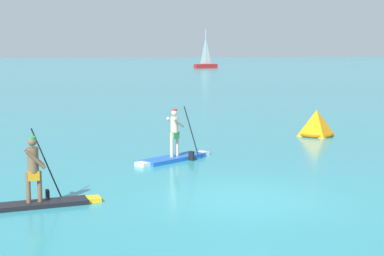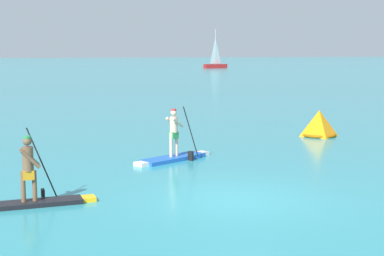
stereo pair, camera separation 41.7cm
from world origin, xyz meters
name	(u,v)px [view 1 (the left image)]	position (x,y,z in m)	size (l,w,h in m)	color
ground	(243,199)	(0.00, 0.00, 0.00)	(440.00, 440.00, 0.00)	teal
paddleboarder_near_left	(33,192)	(-5.07, 0.44, 0.36)	(3.29, 0.99, 1.87)	black
paddleboarder_mid_center	(174,151)	(-0.65, 5.32, 0.32)	(2.83, 2.05, 1.86)	blue
race_marker_buoy	(316,124)	(6.40, 9.32, 0.49)	(1.48, 1.48, 1.12)	orange
sailboat_right_horizon	(206,63)	(23.50, 92.84, 0.95)	(4.67, 2.26, 7.28)	#A51E1E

